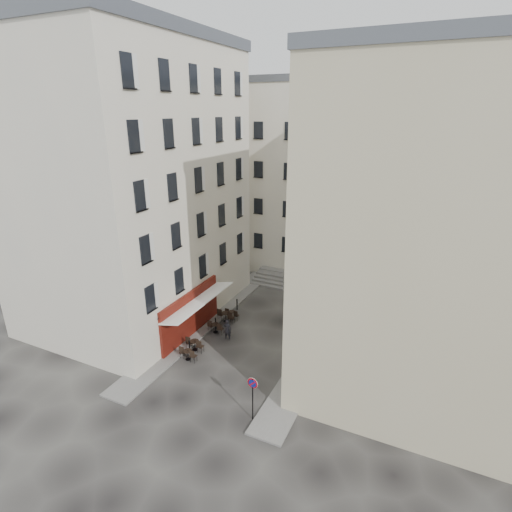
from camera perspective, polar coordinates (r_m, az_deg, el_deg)
The scene contains 18 objects.
ground at distance 27.91m, azimuth -2.54°, elevation -14.18°, with size 90.00×90.00×0.00m, color black.
sidewalk_left at distance 32.77m, azimuth -6.32°, elevation -8.55°, with size 2.00×22.00×0.12m, color slate.
sidewalk_right at distance 28.81m, azimuth 8.50°, elevation -13.04°, with size 2.00×18.00×0.12m, color slate.
building_left at distance 32.10m, azimuth -17.32°, elevation 9.54°, with size 12.20×16.20×20.60m.
building_right at distance 24.67m, azimuth 23.42°, elevation 3.38°, with size 12.20×14.20×18.60m.
building_back at distance 41.58m, azimuth 8.43°, elevation 11.06°, with size 18.20×10.20×18.60m.
cafe_storefront at distance 29.62m, azimuth -9.18°, elevation -8.01°, with size 1.74×7.30×3.50m.
stone_steps at distance 37.89m, azimuth 6.31°, elevation -3.84°, with size 9.00×3.15×0.80m.
bollard_near at distance 28.36m, azimuth -9.49°, elevation -12.58°, with size 0.12×0.12×0.98m.
bollard_mid at distance 30.85m, azimuth -5.80°, elevation -9.49°, with size 0.12×0.12×0.98m.
bollard_far at distance 33.52m, azimuth -2.73°, elevation -6.84°, with size 0.12×0.12×0.98m.
no_parking_sign at distance 22.10m, azimuth -0.50°, elevation -18.68°, with size 0.60×0.11×2.64m.
bistro_table_a at distance 27.71m, azimuth -9.66°, elevation -13.61°, with size 1.27×0.60×0.90m.
bistro_table_b at distance 28.57m, azimuth -8.71°, elevation -12.35°, with size 1.35×0.63×0.95m.
bistro_table_c at distance 30.43m, azimuth -5.78°, elevation -10.07°, with size 1.28×0.60×0.90m.
bistro_table_d at distance 31.76m, azimuth -4.32°, elevation -8.54°, with size 1.42×0.67×1.00m.
bistro_table_e at distance 32.19m, azimuth -3.42°, elevation -8.28°, with size 1.18×0.55×0.83m.
pedestrian at distance 29.46m, azimuth -4.10°, elevation -10.38°, with size 0.58×0.38×1.58m, color black.
Camera 1 is at (10.89, -20.32, 15.73)m, focal length 28.00 mm.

